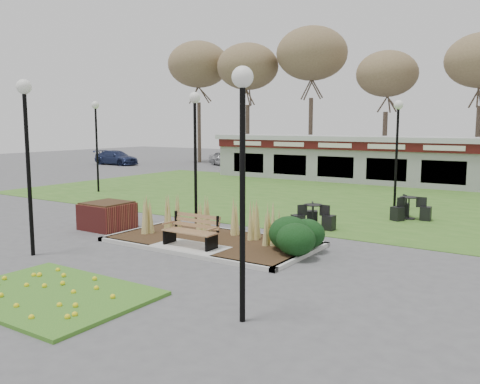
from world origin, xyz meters
The scene contains 18 objects.
ground centered at (0.00, 0.00, 0.00)m, with size 100.00×100.00×0.00m, color #515154.
lawn centered at (0.00, 12.00, 0.01)m, with size 34.00×16.00×0.02m, color #396A21.
flower_bed centered at (0.00, -4.60, 0.07)m, with size 4.20×3.00×0.16m.
planting_bed centered at (1.27, 1.35, 0.37)m, with size 6.75×3.40×1.27m.
park_bench centered at (0.00, 0.25, 0.59)m, with size 1.70×0.66×0.93m.
brick_planter centered at (-4.40, 1.00, 0.48)m, with size 1.50×1.50×0.95m.
food_pavilion centered at (0.00, 19.96, 1.48)m, with size 24.60×3.40×2.90m.
tree_backdrop centered at (0.00, 28.00, 8.36)m, with size 47.24×5.24×10.36m.
lamp_post_near_left centered at (-3.37, -2.69, 3.54)m, with size 0.40×0.40×4.86m.
lamp_post_near_right centered at (4.19, -3.50, 3.41)m, with size 0.39×0.39×4.68m.
lamp_post_mid_right centered at (-2.18, 3.20, 3.49)m, with size 0.40×0.40×4.78m.
lamp_post_far_right centered at (2.97, 10.24, 3.38)m, with size 0.38×0.38×4.64m.
lamp_post_far_left centered at (-12.26, 7.48, 3.54)m, with size 0.40×0.40×4.86m.
bistro_set_b centered at (3.99, 8.59, 0.31)m, with size 1.46×1.61×0.86m.
bistro_set_c centered at (1.64, 5.00, 0.30)m, with size 1.39×1.58×0.84m.
car_silver centered at (-16.42, 25.52, 0.64)m, with size 1.52×3.79×1.29m, color #ABABB0.
car_black centered at (-8.00, 21.00, 0.67)m, with size 1.42×4.06×1.34m, color black.
car_blue centered at (-25.29, 21.00, 0.64)m, with size 1.80×4.43×1.29m, color navy.
Camera 1 is at (9.14, -11.13, 3.67)m, focal length 38.00 mm.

